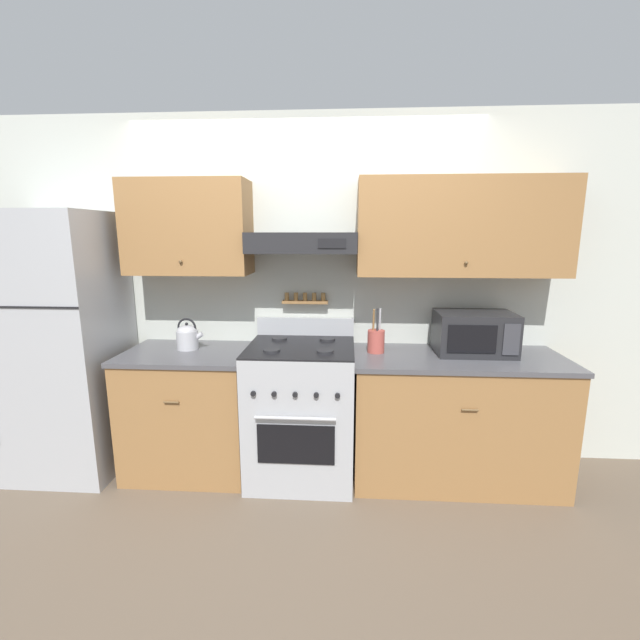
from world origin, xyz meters
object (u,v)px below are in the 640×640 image
at_px(refrigerator, 63,345).
at_px(microwave, 474,333).
at_px(utensil_crock, 376,340).
at_px(stove_range, 301,410).
at_px(tea_kettle, 188,336).

relative_size(refrigerator, microwave, 3.58).
bearing_deg(refrigerator, utensil_crock, 2.46).
relative_size(stove_range, tea_kettle, 4.81).
distance_m(stove_range, utensil_crock, 0.72).
xyz_separation_m(tea_kettle, microwave, (2.02, 0.02, 0.05)).
bearing_deg(tea_kettle, microwave, 0.51).
distance_m(stove_range, microwave, 1.32).
xyz_separation_m(stove_range, refrigerator, (-1.70, -0.01, 0.45)).
height_order(stove_range, utensil_crock, utensil_crock).
xyz_separation_m(refrigerator, tea_kettle, (0.87, 0.10, 0.06)).
relative_size(refrigerator, utensil_crock, 5.97).
distance_m(stove_range, tea_kettle, 0.97).
xyz_separation_m(refrigerator, utensil_crock, (2.22, 0.10, 0.05)).
bearing_deg(utensil_crock, refrigerator, -177.54).
bearing_deg(tea_kettle, refrigerator, -173.78).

